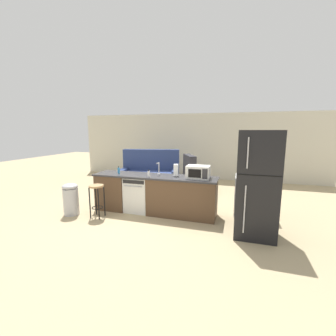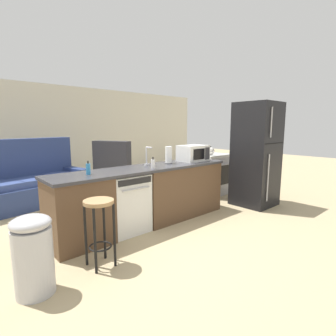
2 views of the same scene
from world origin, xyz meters
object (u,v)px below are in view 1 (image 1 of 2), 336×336
Objects in this scene: bar_stool at (97,194)px; armchair at (195,182)px; refrigerator at (257,184)px; dish_soap_bottle at (119,170)px; soap_bottle at (149,174)px; dishwasher at (139,194)px; kettle at (246,173)px; microwave at (198,172)px; stove_range at (252,196)px; couch at (150,175)px; paper_towel_roll at (176,170)px; trash_bin at (71,199)px.

bar_stool is 0.62× the size of armchair.
dish_soap_bottle is at bearing 170.16° from refrigerator.
bar_stool is at bearing -158.04° from soap_bottle.
kettle is at bearing 9.85° from dishwasher.
dish_soap_bottle is at bearing -179.81° from microwave.
couch reaches higher than stove_range.
dishwasher reaches higher than bar_stool.
paper_towel_roll is 1.86m from bar_stool.
microwave is 2.44× the size of kettle.
kettle is at bearing 8.29° from dish_soap_bottle.
couch is at bearing 131.25° from microwave.
kettle is 0.28× the size of trash_bin.
kettle is at bearing -32.43° from couch.
kettle is at bearing -142.84° from stove_range.
microwave is 2.31m from bar_stool.
dish_soap_bottle is 0.15× the size of armchair.
couch is (0.06, 3.05, -0.14)m from bar_stool.
trash_bin is (-1.40, -0.71, -0.04)m from dishwasher.
dishwasher is at bearing 147.79° from soap_bottle.
refrigerator is 4.04m from trash_bin.
paper_towel_roll is at bearing -93.68° from armchair.
soap_bottle is at bearing 171.78° from refrigerator.
dishwasher is 4.77× the size of soap_bottle.
dishwasher is at bearing 26.94° from trash_bin.
couch reaches higher than dishwasher.
stove_range is 1.22× the size of bar_stool.
microwave is at bearing 17.00° from bar_stool.
microwave is 0.68× the size of bar_stool.
paper_towel_roll is at bearing 27.19° from soap_bottle.
dishwasher is 1.14× the size of trash_bin.
soap_bottle is 0.24× the size of trash_bin.
armchair reaches higher than soap_bottle.
paper_towel_roll is (-1.69, 0.61, 0.06)m from refrigerator.
paper_towel_roll is 2.52m from trash_bin.
bar_stool is at bearing -124.19° from armchair.
armchair is (-1.57, 1.37, -0.10)m from stove_range.
armchair is at bearing 86.32° from paper_towel_roll.
refrigerator reaches higher than bar_stool.
armchair is at bearing 47.29° from trash_bin.
microwave reaches higher than dish_soap_bottle.
refrigerator is 11.07× the size of soap_bottle.
stove_range is 1.42m from microwave.
kettle is (1.52, 0.36, -0.05)m from paper_towel_roll.
refrigerator reaches higher than microwave.
microwave is 0.53m from paper_towel_roll.
stove_range is at bearing -41.19° from armchair.
refrigerator reaches higher than armchair.
kettle is at bearing 13.43° from paper_towel_roll.
stove_range is 0.75× the size of armchair.
stove_range is at bearing 25.27° from microwave.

